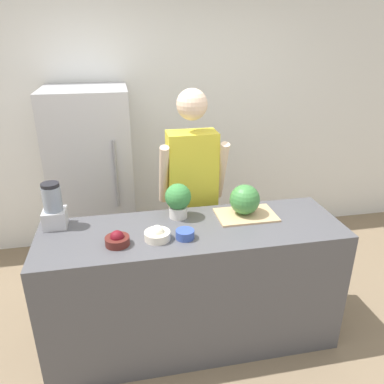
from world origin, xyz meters
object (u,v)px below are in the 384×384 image
object	(u,v)px
bowl_cherries	(117,240)
blender	(53,208)
watermelon	(245,199)
potted_plant	(178,199)
refrigerator	(93,180)
bowl_small_blue	(185,234)
bowl_cream	(157,234)
person	(192,197)

from	to	relation	value
bowl_cherries	blender	size ratio (longest dim) A/B	0.48
watermelon	potted_plant	size ratio (longest dim) A/B	0.86
bowl_cherries	blender	xyz separation A→B (m)	(-0.40, 0.32, 0.10)
potted_plant	refrigerator	bearing A→B (deg)	120.62
bowl_small_blue	watermelon	bearing A→B (deg)	27.10
bowl_cherries	bowl_cream	size ratio (longest dim) A/B	0.92
person	bowl_cherries	xyz separation A→B (m)	(-0.60, -0.65, 0.04)
person	blender	xyz separation A→B (m)	(-1.00, -0.33, 0.15)
bowl_cherries	potted_plant	world-z (taller)	potted_plant
refrigerator	blender	distance (m)	1.10
refrigerator	bowl_cream	bearing A→B (deg)	-71.36
refrigerator	blender	bearing A→B (deg)	-100.21
bowl_cream	blender	distance (m)	0.73
bowl_small_blue	potted_plant	xyz separation A→B (m)	(0.01, 0.30, 0.11)
bowl_cherries	bowl_small_blue	world-z (taller)	bowl_cherries
watermelon	potted_plant	bearing A→B (deg)	172.71
refrigerator	bowl_cherries	world-z (taller)	refrigerator
person	watermelon	bearing A→B (deg)	-54.20
refrigerator	blender	xyz separation A→B (m)	(-0.19, -1.06, 0.22)
person	blender	distance (m)	1.06
refrigerator	person	bearing A→B (deg)	-42.03
bowl_cream	bowl_small_blue	bearing A→B (deg)	-6.19
refrigerator	watermelon	distance (m)	1.60
watermelon	bowl_small_blue	size ratio (longest dim) A/B	1.80
refrigerator	bowl_cream	size ratio (longest dim) A/B	10.38
bowl_small_blue	person	bearing A→B (deg)	74.97
person	bowl_small_blue	bearing A→B (deg)	-105.03
person	potted_plant	distance (m)	0.42
person	bowl_cream	bearing A→B (deg)	-118.81
watermelon	bowl_small_blue	distance (m)	0.54
refrigerator	potted_plant	distance (m)	1.27
person	bowl_small_blue	xyz separation A→B (m)	(-0.18, -0.65, 0.04)
bowl_small_blue	blender	size ratio (longest dim) A/B	0.38
person	blender	world-z (taller)	person
person	bowl_small_blue	distance (m)	0.68
watermelon	blender	size ratio (longest dim) A/B	0.68
watermelon	bowl_cream	bearing A→B (deg)	-160.96
bowl_small_blue	bowl_cherries	bearing A→B (deg)	179.70
watermelon	blender	world-z (taller)	blender
potted_plant	blender	bearing A→B (deg)	178.35
person	watermelon	size ratio (longest dim) A/B	8.31
bowl_cherries	bowl_small_blue	xyz separation A→B (m)	(0.42, -0.00, -0.01)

